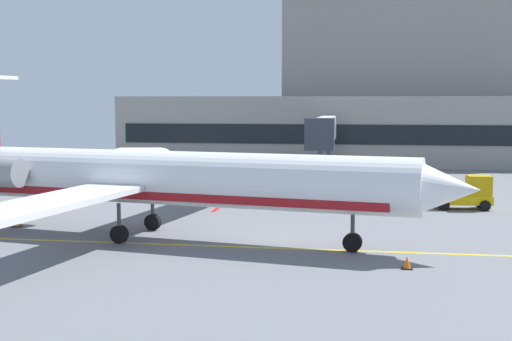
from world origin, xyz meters
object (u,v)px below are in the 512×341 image
object	(u,v)px
pushback_tractor	(334,186)
regional_jet	(149,178)
baggage_tug	(469,194)
fuel_tank	(141,159)

from	to	relation	value
pushback_tractor	regional_jet	bearing A→B (deg)	-118.71
baggage_tug	fuel_tank	world-z (taller)	fuel_tank
regional_jet	baggage_tug	xyz separation A→B (m)	(17.92, 12.30, -2.13)
regional_jet	pushback_tractor	bearing A→B (deg)	61.29
regional_jet	baggage_tug	size ratio (longest dim) A/B	8.40
regional_jet	fuel_tank	bearing A→B (deg)	109.40
regional_jet	baggage_tug	distance (m)	21.84
regional_jet	fuel_tank	distance (m)	31.62
pushback_tractor	fuel_tank	world-z (taller)	fuel_tank
pushback_tractor	fuel_tank	bearing A→B (deg)	145.18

